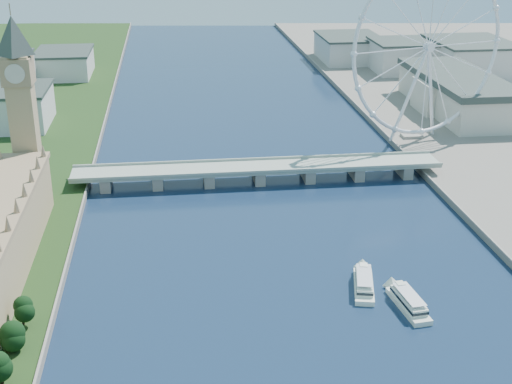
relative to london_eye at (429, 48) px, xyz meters
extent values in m
cube|color=tan|center=(-247.98, -77.08, -24.52)|extent=(13.00, 13.00, 80.00)
cube|color=#937A59|center=(-247.98, -77.08, 7.48)|extent=(15.00, 15.00, 14.00)
pyramid|color=#2D3833|center=(-247.98, -77.08, 35.48)|extent=(20.02, 20.02, 20.00)
cube|color=gray|center=(-119.98, -55.08, -59.02)|extent=(220.00, 22.00, 2.00)
cube|color=gray|center=(-209.98, -55.08, -63.77)|extent=(6.00, 20.00, 7.50)
cube|color=gray|center=(-179.98, -55.08, -63.77)|extent=(6.00, 20.00, 7.50)
cube|color=gray|center=(-149.98, -55.08, -63.77)|extent=(6.00, 20.00, 7.50)
cube|color=gray|center=(-119.98, -55.08, -63.77)|extent=(6.00, 20.00, 7.50)
cube|color=gray|center=(-89.98, -55.08, -63.77)|extent=(6.00, 20.00, 7.50)
cube|color=gray|center=(-59.98, -55.08, -63.77)|extent=(6.00, 20.00, 7.50)
cube|color=gray|center=(-29.98, -55.08, -63.77)|extent=(6.00, 20.00, 7.50)
torus|color=silver|center=(0.02, -0.08, 0.48)|extent=(113.60, 39.12, 118.60)
cylinder|color=silver|center=(0.02, -0.08, 0.48)|extent=(7.25, 6.61, 6.00)
cube|color=gray|center=(-2.98, 9.92, -63.52)|extent=(14.00, 10.00, 2.00)
cube|color=beige|center=(-279.98, 74.92, -51.52)|extent=(40.00, 60.00, 26.00)
cube|color=beige|center=(-269.98, 244.92, -53.52)|extent=(50.00, 70.00, 22.00)
cube|color=beige|center=(60.02, 224.92, -50.52)|extent=(60.00, 60.00, 28.00)
cube|color=beige|center=(120.02, 204.92, -49.52)|extent=(70.00, 90.00, 30.00)
cube|color=beige|center=(20.02, 284.92, -52.52)|extent=(60.00, 80.00, 24.00)
camera|label=1|loc=(-170.69, -452.83, 84.99)|focal=50.00mm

